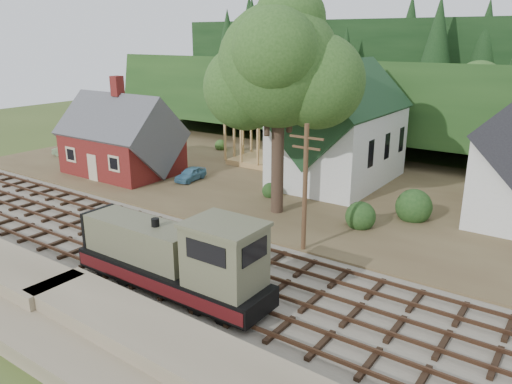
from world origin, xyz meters
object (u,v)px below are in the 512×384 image
Objects in this scene: car_green at (68,151)px; patio_set at (114,154)px; car_blue at (191,174)px; locomotive at (177,259)px.

car_green is 1.28× the size of patio_set.
car_blue is at bearing 24.38° from patio_set.
locomotive is at bearing -32.42° from patio_set.
patio_set is (-6.59, -2.99, 1.56)m from car_blue.
locomotive is at bearing -55.78° from car_blue.
patio_set is (-19.81, 12.59, 0.44)m from locomotive.
car_blue is at bearing -109.28° from car_green.
locomotive is 3.19× the size of car_blue.
locomotive reaches higher than patio_set.
locomotive is 34.09m from car_green.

